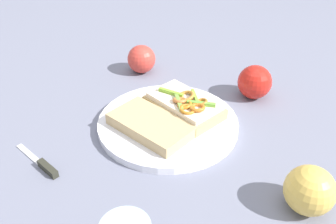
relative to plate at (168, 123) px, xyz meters
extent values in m
plane|color=slate|center=(0.00, 0.00, -0.01)|extent=(2.00, 2.00, 0.00)
cylinder|color=white|center=(0.00, 0.00, 0.00)|extent=(0.28, 0.28, 0.01)
cube|color=tan|center=(0.03, -0.03, 0.02)|extent=(0.17, 0.18, 0.02)
cube|color=#F6E2C5|center=(0.03, -0.03, 0.03)|extent=(0.16, 0.16, 0.01)
torus|color=#AD6B25|center=(0.02, -0.06, 0.04)|extent=(0.03, 0.03, 0.01)
torus|color=#C27E32|center=(0.04, -0.03, 0.04)|extent=(0.05, 0.05, 0.02)
torus|color=#C26D22|center=(0.00, -0.06, 0.04)|extent=(0.04, 0.04, 0.01)
torus|color=#C37920|center=(0.01, -0.03, 0.04)|extent=(0.03, 0.03, 0.01)
torus|color=#BE6F36|center=(0.02, -0.02, 0.04)|extent=(0.04, 0.04, 0.02)
torus|color=#B86E1F|center=(-0.01, -0.04, 0.04)|extent=(0.04, 0.04, 0.01)
cube|color=#83B833|center=(0.05, 0.00, 0.04)|extent=(0.03, 0.05, 0.01)
cube|color=#799F42|center=(0.02, -0.02, 0.04)|extent=(0.06, 0.02, 0.01)
cube|color=#85B53A|center=(0.04, -0.05, 0.04)|extent=(0.06, 0.02, 0.01)
cube|color=#6FAF3C|center=(0.01, -0.06, 0.04)|extent=(0.01, 0.06, 0.01)
cube|color=tan|center=(-0.03, 0.03, 0.02)|extent=(0.17, 0.18, 0.02)
sphere|color=#E1B64E|center=(-0.18, -0.24, 0.03)|extent=(0.11, 0.11, 0.08)
sphere|color=red|center=(0.14, -0.18, 0.03)|extent=(0.08, 0.08, 0.08)
sphere|color=#CD3B30|center=(0.23, 0.10, 0.03)|extent=(0.09, 0.09, 0.07)
cube|color=silver|center=(-0.12, 0.24, -0.01)|extent=(0.05, 0.07, 0.00)
cube|color=#2D2D24|center=(-0.16, 0.19, 0.00)|extent=(0.04, 0.05, 0.01)
camera|label=1|loc=(-0.59, -0.07, 0.43)|focal=38.93mm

